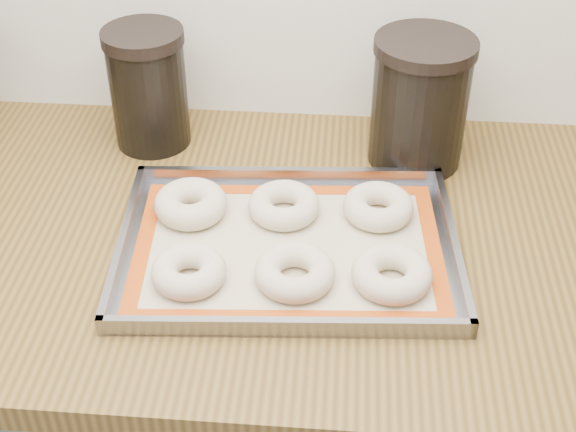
# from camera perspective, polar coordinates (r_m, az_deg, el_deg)

# --- Properties ---
(cabinet) EXTENTS (3.00, 0.65, 0.86)m
(cabinet) POSITION_cam_1_polar(r_m,az_deg,el_deg) (1.50, -7.48, -14.78)
(cabinet) COLOR #5F675B
(cabinet) RESTS_ON floor
(countertop) EXTENTS (3.06, 0.68, 0.04)m
(countertop) POSITION_cam_1_polar(r_m,az_deg,el_deg) (1.18, -9.22, -1.29)
(countertop) COLOR brown
(countertop) RESTS_ON cabinet
(baking_tray) EXTENTS (0.48, 0.36, 0.03)m
(baking_tray) POSITION_cam_1_polar(r_m,az_deg,el_deg) (1.10, -0.00, -2.19)
(baking_tray) COLOR gray
(baking_tray) RESTS_ON countertop
(baking_mat) EXTENTS (0.44, 0.32, 0.00)m
(baking_mat) POSITION_cam_1_polar(r_m,az_deg,el_deg) (1.10, 0.00, -2.27)
(baking_mat) COLOR #C6B793
(baking_mat) RESTS_ON baking_tray
(bagel_front_left) EXTENTS (0.12, 0.12, 0.03)m
(bagel_front_left) POSITION_cam_1_polar(r_m,az_deg,el_deg) (1.05, -7.07, -3.93)
(bagel_front_left) COLOR beige
(bagel_front_left) RESTS_ON baking_mat
(bagel_front_mid) EXTENTS (0.12, 0.12, 0.03)m
(bagel_front_mid) POSITION_cam_1_polar(r_m,az_deg,el_deg) (1.04, 0.48, -4.01)
(bagel_front_mid) COLOR beige
(bagel_front_mid) RESTS_ON baking_mat
(bagel_front_right) EXTENTS (0.13, 0.13, 0.04)m
(bagel_front_right) POSITION_cam_1_polar(r_m,az_deg,el_deg) (1.04, 7.39, -4.10)
(bagel_front_right) COLOR beige
(bagel_front_right) RESTS_ON baking_mat
(bagel_back_left) EXTENTS (0.13, 0.13, 0.04)m
(bagel_back_left) POSITION_cam_1_polar(r_m,az_deg,el_deg) (1.16, -6.93, 0.87)
(bagel_back_left) COLOR beige
(bagel_back_left) RESTS_ON baking_mat
(bagel_back_mid) EXTENTS (0.10, 0.10, 0.03)m
(bagel_back_mid) POSITION_cam_1_polar(r_m,az_deg,el_deg) (1.15, -0.29, 0.77)
(bagel_back_mid) COLOR beige
(bagel_back_mid) RESTS_ON baking_mat
(bagel_back_right) EXTENTS (0.12, 0.12, 0.03)m
(bagel_back_right) POSITION_cam_1_polar(r_m,az_deg,el_deg) (1.15, 6.44, 0.68)
(bagel_back_right) COLOR beige
(bagel_back_right) RESTS_ON baking_mat
(canister_mid) EXTENTS (0.13, 0.13, 0.20)m
(canister_mid) POSITION_cam_1_polar(r_m,az_deg,el_deg) (1.30, -9.90, 8.98)
(canister_mid) COLOR black
(canister_mid) RESTS_ON countertop
(canister_right) EXTENTS (0.15, 0.15, 0.21)m
(canister_right) POSITION_cam_1_polar(r_m,az_deg,el_deg) (1.25, 9.35, 8.01)
(canister_right) COLOR black
(canister_right) RESTS_ON countertop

